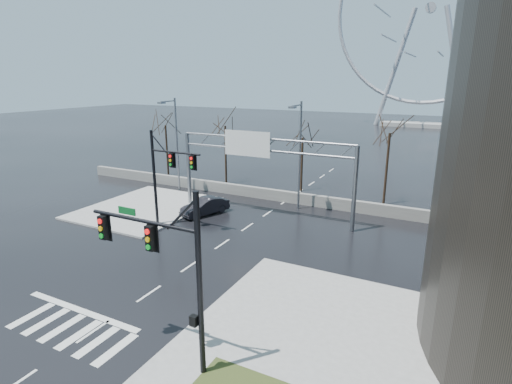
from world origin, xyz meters
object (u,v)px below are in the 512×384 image
Objects in this scene: sign_gantry at (259,159)px; car at (205,206)px; signal_mast_far at (165,171)px; signal_mast_near at (170,262)px; ferris_wheel at (430,16)px.

sign_gantry reaches higher than car.
signal_mast_far reaches higher than car.
signal_mast_near is 1.00× the size of signal_mast_far.
signal_mast_near is at bearing -89.92° from ferris_wheel.
signal_mast_near reaches higher than sign_gantry.
signal_mast_far is (-11.01, 13.00, -0.04)m from signal_mast_near.
signal_mast_near and signal_mast_far have the same top height.
signal_mast_near is 20.37m from car.
signal_mast_far is at bearing -132.47° from sign_gantry.
ferris_wheel is (-0.14, 99.04, 21.26)m from signal_mast_near.
signal_mast_far reaches higher than sign_gantry.
car is at bearing 120.53° from signal_mast_near.
ferris_wheel is at bearing 103.45° from car.
signal_mast_near is 101.29m from ferris_wheel.
car is (0.88, 4.18, -4.08)m from signal_mast_far.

